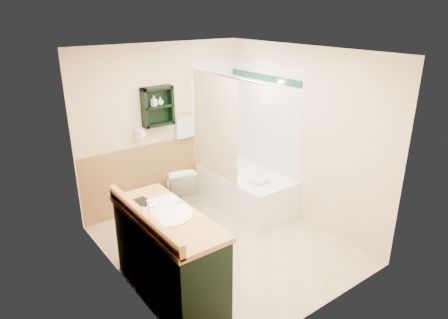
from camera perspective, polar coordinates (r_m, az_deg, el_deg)
floor at (r=5.21m, az=0.01°, el=-12.05°), size 3.00×3.00×0.00m
back_wall at (r=5.90m, az=-8.90°, el=4.54°), size 2.60×0.04×2.40m
left_wall at (r=4.08m, az=-15.03°, el=-3.50°), size 0.04×3.00×2.40m
right_wall at (r=5.52m, az=11.07°, el=3.27°), size 0.04×3.00×2.40m
ceiling at (r=4.39m, az=0.01°, el=15.48°), size 2.60×3.00×0.04m
wainscot_left at (r=4.42m, az=-13.75°, el=-11.70°), size 2.98×2.98×1.00m
wainscot_back at (r=6.10m, az=-8.38°, el=-1.86°), size 2.58×2.58×1.00m
mirror_frame at (r=3.51m, az=-11.28°, el=-1.87°), size 1.30×1.30×1.00m
mirror_glass at (r=3.51m, az=-11.21°, el=-1.86°), size 1.20×1.20×0.90m
tile_right at (r=6.04m, az=5.49°, el=3.61°), size 1.50×1.50×2.10m
tile_back at (r=6.42m, az=-0.55°, el=4.75°), size 0.95×0.95×2.10m
tile_accent at (r=5.84m, az=5.70°, el=11.58°), size 1.50×1.50×0.10m
wall_shelf at (r=5.66m, az=-9.44°, el=7.50°), size 0.45×0.15×0.55m
hair_dryer at (r=5.65m, az=-12.04°, el=3.61°), size 0.10×0.24×0.18m
towel_bar at (r=5.96m, az=-5.69°, el=6.37°), size 0.40×0.06×0.40m
curtain_rod at (r=5.36m, az=-0.26°, el=11.93°), size 0.03×1.60×0.03m
shower_curtain at (r=5.69m, az=-1.30°, el=3.66°), size 1.05×1.05×1.70m
vanity at (r=4.24m, az=-7.86°, el=-13.35°), size 0.59×1.46×0.93m
bathtub at (r=6.06m, az=3.14°, el=-4.21°), size 0.81×1.50×0.54m
toilet at (r=5.94m, az=-6.47°, el=-4.04°), size 0.58×0.79×0.69m
counter_towel at (r=4.21m, az=-8.49°, el=-6.04°), size 0.31×0.24×0.04m
vanity_book at (r=4.19m, az=-12.72°, el=-5.14°), size 0.16×0.03×0.22m
tub_towel at (r=5.58m, az=4.93°, el=-3.10°), size 0.24×0.20×0.07m
soap_bottle_a at (r=5.62m, az=-9.97°, el=7.87°), size 0.11×0.16×0.07m
soap_bottle_b at (r=5.67m, az=-9.08°, el=8.13°), size 0.09×0.12×0.09m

